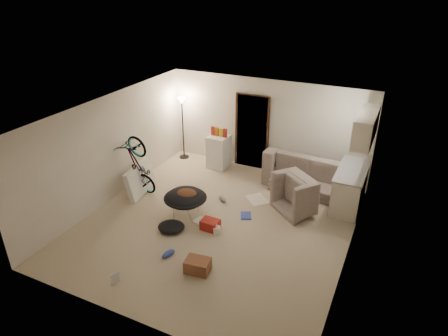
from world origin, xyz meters
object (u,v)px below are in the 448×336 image
at_px(tv_box, 140,179).
at_px(floor_lamp, 182,115).
at_px(saucer_chair, 185,201).
at_px(drink_case_b, 210,225).
at_px(drink_case_a, 198,266).
at_px(kitchen_counter, 350,188).
at_px(mini_fridge, 219,151).
at_px(juicer, 217,229).
at_px(armchair, 306,196).
at_px(sofa, 311,175).
at_px(bicycle, 139,178).

bearing_deg(tv_box, floor_lamp, 84.86).
relative_size(saucer_chair, drink_case_b, 2.49).
distance_m(tv_box, drink_case_b, 2.38).
relative_size(tv_box, drink_case_a, 2.47).
bearing_deg(drink_case_a, kitchen_counter, 52.90).
height_order(mini_fridge, juicer, mini_fridge).
height_order(armchair, saucer_chair, saucer_chair).
bearing_deg(tv_box, juicer, -24.45).
bearing_deg(juicer, tv_box, 163.21).
height_order(armchair, juicer, armchair).
height_order(mini_fridge, saucer_chair, mini_fridge).
relative_size(kitchen_counter, mini_fridge, 1.65).
distance_m(sofa, drink_case_a, 4.15).
height_order(floor_lamp, mini_fridge, floor_lamp).
xyz_separation_m(sofa, mini_fridge, (-2.64, 0.10, 0.12)).
bearing_deg(bicycle, drink_case_b, -97.09).
xyz_separation_m(tv_box, juicer, (2.46, -0.74, -0.27)).
distance_m(mini_fridge, drink_case_a, 4.42).
relative_size(saucer_chair, drink_case_a, 2.12).
distance_m(mini_fridge, drink_case_b, 3.09).
height_order(kitchen_counter, drink_case_b, kitchen_counter).
bearing_deg(armchair, juicer, 90.12).
relative_size(bicycle, mini_fridge, 1.77).
relative_size(floor_lamp, juicer, 7.79).
relative_size(bicycle, juicer, 6.95).
height_order(tv_box, drink_case_a, tv_box).
bearing_deg(drink_case_a, tv_box, 136.85).
height_order(armchair, tv_box, tv_box).
height_order(kitchen_counter, armchair, kitchen_counter).
bearing_deg(drink_case_a, bicycle, 137.20).
xyz_separation_m(armchair, drink_case_a, (-1.20, -2.95, -0.20)).
relative_size(armchair, mini_fridge, 1.11).
xyz_separation_m(mini_fridge, tv_box, (-1.09, -2.17, -0.09)).
distance_m(bicycle, drink_case_a, 3.30).
relative_size(sofa, bicycle, 1.44).
distance_m(kitchen_counter, tv_box, 5.00).
relative_size(bicycle, tv_box, 1.46).
bearing_deg(tv_box, kitchen_counter, 11.20).
relative_size(mini_fridge, drink_case_b, 2.40).
relative_size(saucer_chair, tv_box, 0.86).
relative_size(armchair, juicer, 4.34).
xyz_separation_m(kitchen_counter, juicer, (-2.27, -2.36, -0.35)).
xyz_separation_m(sofa, armchair, (0.14, -1.06, -0.01)).
xyz_separation_m(armchair, bicycle, (-3.87, -1.03, 0.10)).
bearing_deg(floor_lamp, drink_case_a, -56.67).
bearing_deg(sofa, drink_case_b, 65.48).
height_order(drink_case_a, drink_case_b, drink_case_a).
height_order(armchair, bicycle, bicycle).
distance_m(tv_box, juicer, 2.59).
bearing_deg(armchair, mini_fridge, 16.28).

